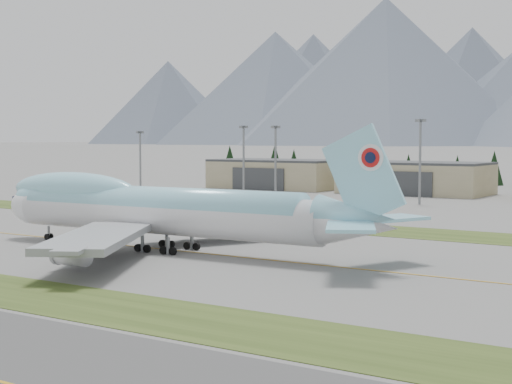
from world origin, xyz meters
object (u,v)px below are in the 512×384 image
Objects in this scene: boeing_747_freighter at (158,209)px; hangar_left at (277,174)px; hangar_center at (415,178)px; service_vehicle_a at (355,199)px.

hangar_left is (-70.98, 151.05, -1.42)m from boeing_747_freighter.
boeing_747_freighter is 1.62× the size of hangar_center.
service_vehicle_a is (48.98, -33.30, -5.39)m from hangar_left.
service_vehicle_a is at bearing -100.25° from hangar_center.
boeing_747_freighter is 1.62× the size of hangar_left.
service_vehicle_a is (-22.00, 117.75, -6.81)m from boeing_747_freighter.
boeing_747_freighter is 151.90m from hangar_center.
hangar_left is 59.47m from service_vehicle_a.
hangar_center is at bearing 0.00° from hangar_left.
hangar_left is 1.00× the size of hangar_center.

